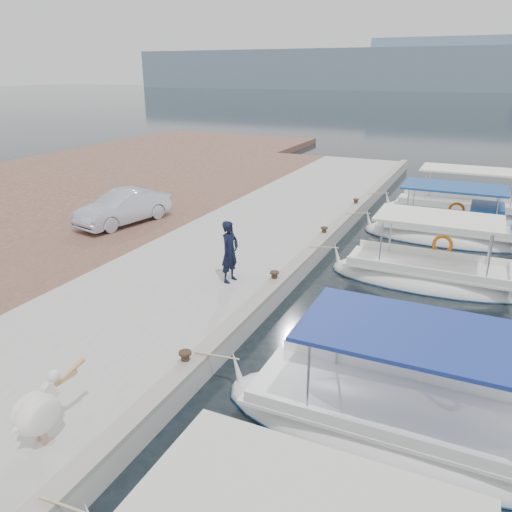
{
  "coord_description": "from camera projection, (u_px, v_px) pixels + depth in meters",
  "views": [
    {
      "loc": [
        4.91,
        -11.32,
        6.48
      ],
      "look_at": [
        -1.0,
        1.59,
        1.2
      ],
      "focal_mm": 35.0,
      "sensor_mm": 36.0,
      "label": 1
    }
  ],
  "objects": [
    {
      "name": "fishing_caique_b",
      "position": [
        406.0,
        430.0,
        9.4
      ],
      "size": [
        7.41,
        2.56,
        2.83
      ],
      "color": "white",
      "rests_on": "ground"
    },
    {
      "name": "fishing_caique_e",
      "position": [
        461.0,
        213.0,
        23.75
      ],
      "size": [
        7.28,
        2.39,
        2.83
      ],
      "color": "white",
      "rests_on": "ground"
    },
    {
      "name": "fishing_caique_d",
      "position": [
        447.0,
        235.0,
        20.32
      ],
      "size": [
        6.48,
        2.4,
        2.83
      ],
      "color": "white",
      "rests_on": "ground"
    },
    {
      "name": "pelican",
      "position": [
        39.0,
        411.0,
        8.38
      ],
      "size": [
        0.58,
        1.53,
        1.19
      ],
      "color": "tan",
      "rests_on": "concrete_quay"
    },
    {
      "name": "quay_curb",
      "position": [
        315.0,
        246.0,
        17.97
      ],
      "size": [
        0.44,
        40.0,
        0.12
      ],
      "primitive_type": "cube",
      "color": "gray",
      "rests_on": "concrete_quay"
    },
    {
      "name": "parked_car",
      "position": [
        124.0,
        207.0,
        20.6
      ],
      "size": [
        2.3,
        4.37,
        1.37
      ],
      "primitive_type": "imported",
      "rotation": [
        0.0,
        0.0,
        -0.21
      ],
      "color": "silver",
      "rests_on": "cobblestone_strip"
    },
    {
      "name": "ground",
      "position": [
        265.0,
        320.0,
        13.82
      ],
      "size": [
        400.0,
        400.0,
        0.0
      ],
      "primitive_type": "plane",
      "color": "black",
      "rests_on": "ground"
    },
    {
      "name": "fisherman",
      "position": [
        230.0,
        252.0,
        14.8
      ],
      "size": [
        0.54,
        0.74,
        1.88
      ],
      "primitive_type": "imported",
      "rotation": [
        0.0,
        0.0,
        1.44
      ],
      "color": "black",
      "rests_on": "concrete_quay"
    },
    {
      "name": "cobblestone_strip",
      "position": [
        139.0,
        228.0,
        21.12
      ],
      "size": [
        4.0,
        40.0,
        0.5
      ],
      "primitive_type": "cube",
      "color": "brown",
      "rests_on": "ground"
    },
    {
      "name": "mooring_bollards",
      "position": [
        274.0,
        276.0,
        14.99
      ],
      "size": [
        0.28,
        20.28,
        0.33
      ],
      "color": "black",
      "rests_on": "concrete_quay"
    },
    {
      "name": "concrete_quay",
      "position": [
        246.0,
        244.0,
        19.16
      ],
      "size": [
        6.0,
        40.0,
        0.5
      ],
      "primitive_type": "cube",
      "color": "#A5A49F",
      "rests_on": "ground"
    },
    {
      "name": "fishing_caique_c",
      "position": [
        426.0,
        279.0,
        16.25
      ],
      "size": [
        6.28,
        2.32,
        2.83
      ],
      "color": "white",
      "rests_on": "ground"
    }
  ]
}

